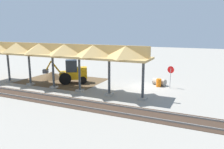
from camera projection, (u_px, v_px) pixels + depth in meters
ground_plane at (144, 87)px, 24.57m from camera, size 120.00×120.00×0.00m
dirt_work_zone at (62, 81)px, 27.53m from camera, size 10.00×7.00×0.01m
platform_canopy at (52, 50)px, 23.27m from camera, size 21.39×3.20×4.90m
rail_tracks at (116, 109)px, 17.46m from camera, size 60.00×2.58×0.15m
stop_sign at (171, 72)px, 23.67m from camera, size 0.74×0.24×2.44m
backhoe at (72, 73)px, 26.08m from camera, size 4.87×3.77×2.82m
dirt_mound at (52, 79)px, 28.71m from camera, size 5.47×5.47×1.90m
concrete_pipe at (159, 82)px, 25.27m from camera, size 1.71×1.31×0.78m
traffic_barrel at (159, 83)px, 24.56m from camera, size 0.56×0.56×0.90m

